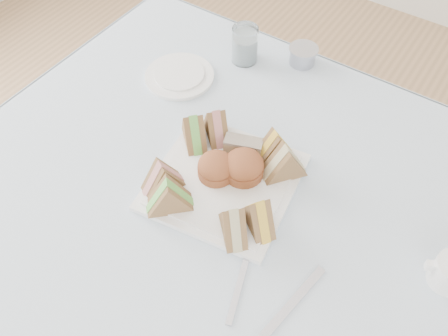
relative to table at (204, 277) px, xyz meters
The scene contains 20 objects.
floor 0.37m from the table, ahead, with size 4.00×4.00×0.00m, color #9E7751.
table is the anchor object (origin of this frame).
tablecloth 0.37m from the table, ahead, with size 1.02×1.02×0.01m, color silver.
serving_plate 0.39m from the table, 57.18° to the left, with size 0.27×0.27×0.01m, color white.
sandwich_fl_a 0.43m from the table, 151.87° to the right, with size 0.08×0.04×0.07m, color brown, non-canonical shape.
sandwich_fl_b 0.43m from the table, 107.19° to the right, with size 0.09×0.04×0.08m, color brown, non-canonical shape.
sandwich_fr_a 0.45m from the table, ahead, with size 0.08×0.04×0.07m, color brown, non-canonical shape.
sandwich_fr_b 0.44m from the table, 19.93° to the right, with size 0.08×0.04×0.07m, color brown, non-canonical shape.
sandwich_bl_a 0.44m from the table, 127.96° to the left, with size 0.09×0.04×0.08m, color brown, non-canonical shape.
sandwich_bl_b 0.45m from the table, 109.24° to the left, with size 0.08×0.04×0.07m, color brown, non-canonical shape.
sandwich_br_a 0.46m from the table, 46.81° to the left, with size 0.09×0.04×0.08m, color brown, non-canonical shape.
sandwich_br_b 0.46m from the table, 62.63° to the left, with size 0.08×0.04×0.07m, color brown, non-canonical shape.
scone_left 0.42m from the table, 77.21° to the left, with size 0.07×0.07×0.05m, color #A5542F.
scone_right 0.43m from the table, 55.66° to the left, with size 0.08×0.08×0.05m, color #A5542F.
pastry_slice 0.43m from the table, 79.64° to the left, with size 0.08×0.03×0.04m, color tan.
side_plate 0.51m from the table, 132.91° to the left, with size 0.16×0.16×0.01m, color white.
water_glass 0.59m from the table, 109.59° to the left, with size 0.06×0.06×0.09m, color white.
tea_strainer 0.61m from the table, 91.94° to the left, with size 0.07×0.07×0.04m, color #AAA8B3.
knife 0.47m from the table, 21.55° to the right, with size 0.01×0.19×0.00m, color #AAA8B3.
fork 0.42m from the table, 29.42° to the right, with size 0.01×0.19×0.00m, color #AAA8B3.
Camera 1 is at (0.34, -0.41, 1.50)m, focal length 38.00 mm.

